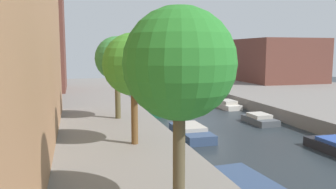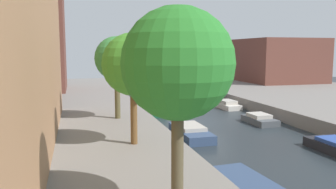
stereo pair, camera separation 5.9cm
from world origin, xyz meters
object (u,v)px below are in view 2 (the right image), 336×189
Objects in this scene: street_tree_2 at (117,59)px; moored_boat_right_1 at (336,147)px; street_tree_0 at (178,65)px; apartment_tower_far at (15,4)px; low_block_right at (270,60)px; moored_boat_left_2 at (191,132)px; moored_boat_left_3 at (153,111)px; moored_boat_left_1 at (251,188)px; street_tree_1 at (133,65)px; moored_boat_right_3 at (227,105)px; moored_boat_right_2 at (260,119)px; parked_car at (211,79)px.

moored_boat_right_1 is (10.72, -7.33, -4.55)m from street_tree_2.
apartment_tower_far is at bearing 105.11° from street_tree_0.
low_block_right is 2.55× the size of street_tree_0.
apartment_tower_far is 4.24× the size of moored_boat_left_2.
moored_boat_left_2 is at bearing -27.62° from street_tree_2.
moored_boat_left_3 is at bearing 117.69° from moored_boat_right_1.
street_tree_0 is 1.27× the size of moored_boat_left_2.
street_tree_2 reaches higher than moored_boat_left_1.
low_block_right is at bearing 64.26° from moored_boat_right_1.
moored_boat_right_3 is at bearing 50.73° from street_tree_1.
moored_boat_right_3 reaches higher than moored_boat_left_1.
apartment_tower_far is at bearing 134.90° from moored_boat_left_3.
low_block_right reaches higher than street_tree_2.
low_block_right reaches higher than moored_boat_left_3.
moored_boat_left_1 is 1.39× the size of moored_boat_right_2.
street_tree_2 is at bearing -178.57° from moored_boat_right_2.
moored_boat_right_3 reaches higher than moored_boat_left_3.
street_tree_1 is at bearing 90.00° from street_tree_0.
moored_boat_left_2 reaches higher than moored_boat_left_3.
moored_boat_right_2 is at bearing 52.57° from street_tree_0.
street_tree_1 is at bearing -147.71° from moored_boat_right_2.
moored_boat_left_3 is 15.12m from moored_boat_right_1.
parked_car is at bearing -172.68° from low_block_right.
moored_boat_right_3 is (11.11, 13.58, -4.42)m from street_tree_1.
moored_boat_left_2 is (4.27, 11.28, -4.69)m from street_tree_0.
moored_boat_left_1 is at bearing -67.38° from apartment_tower_far.
street_tree_0 is at bearing -127.43° from moored_boat_right_2.
street_tree_2 is 13.98m from moored_boat_right_3.
moored_boat_right_1 is at bearing -53.08° from apartment_tower_far.
street_tree_0 is 20.47m from moored_boat_left_3.
moored_boat_right_2 is (10.55, 0.26, -4.56)m from street_tree_2.
moored_boat_left_1 is at bearing -122.51° from low_block_right.
street_tree_0 is 1.05× the size of street_tree_2.
moored_boat_left_3 is at bearing 93.96° from moored_boat_left_2.
moored_boat_right_3 is at bearing 88.48° from moored_boat_right_1.
parked_car reaches higher than moored_boat_right_2.
low_block_right is 3.08× the size of parked_car.
street_tree_2 reaches higher than moored_boat_left_2.
moored_boat_left_1 is at bearing -152.40° from moored_boat_right_1.
moored_boat_left_2 reaches higher than moored_boat_right_1.
moored_boat_left_2 is at bearing -114.86° from parked_car.
moored_boat_left_1 is at bearing -71.70° from street_tree_2.
moored_boat_left_3 is 1.12× the size of moored_boat_right_3.
street_tree_0 reaches higher than moored_boat_right_2.
street_tree_0 is 1.32× the size of moored_boat_left_1.
moored_boat_left_2 is at bearing -58.02° from apartment_tower_far.
street_tree_2 is at bearing 152.38° from moored_boat_left_2.
apartment_tower_far reaches higher than low_block_right.
street_tree_2 is at bearing 90.00° from street_tree_0.
street_tree_0 is 38.68m from parked_car.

